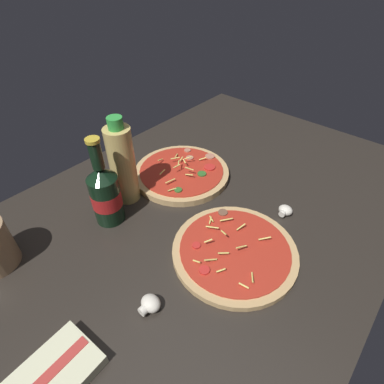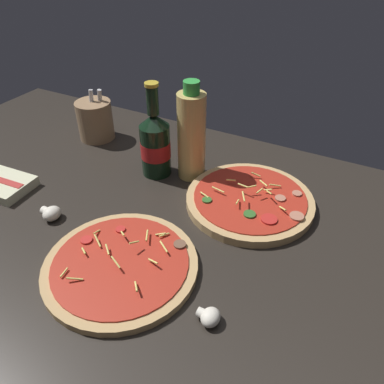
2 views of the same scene
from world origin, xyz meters
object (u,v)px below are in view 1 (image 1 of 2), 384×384
object	(u,v)px
oil_bottle	(123,164)
dish_towel	(47,383)
pizza_far	(182,173)
pizza_near	(234,251)
beer_bottle	(105,193)
mushroom_right	(150,304)
mushroom_left	(285,211)

from	to	relation	value
oil_bottle	dish_towel	world-z (taller)	oil_bottle
pizza_far	dish_towel	bearing A→B (deg)	-158.54
pizza_near	oil_bottle	xyz separation A→B (cm)	(-3.23, 34.61, 10.51)
pizza_far	beer_bottle	xyz separation A→B (cm)	(-26.18, 1.45, 7.44)
beer_bottle	oil_bottle	xyz separation A→B (cm)	(8.50, 3.18, 2.84)
pizza_far	mushroom_right	world-z (taller)	pizza_far
pizza_near	mushroom_left	size ratio (longest dim) A/B	7.43
pizza_near	dish_towel	xyz separation A→B (cm)	(-42.75, 7.49, 0.33)
beer_bottle	oil_bottle	size ratio (longest dim) A/B	0.97
dish_towel	mushroom_right	bearing A→B (deg)	-7.59
pizza_near	beer_bottle	world-z (taller)	beer_bottle
pizza_far	mushroom_right	size ratio (longest dim) A/B	6.58
oil_bottle	mushroom_left	xyz separation A→B (cm)	(23.03, -37.23, -10.08)
oil_bottle	mushroom_right	xyz separation A→B (cm)	(-19.09, -29.84, -9.91)
beer_bottle	mushroom_right	bearing A→B (deg)	-111.67
pizza_near	beer_bottle	xyz separation A→B (cm)	(-11.73, 31.43, 7.67)
dish_towel	pizza_near	bearing A→B (deg)	-9.94
oil_bottle	mushroom_left	world-z (taller)	oil_bottle
mushroom_left	dish_towel	bearing A→B (deg)	170.82
oil_bottle	mushroom_left	bearing A→B (deg)	-58.26
pizza_far	beer_bottle	world-z (taller)	beer_bottle
mushroom_right	dish_towel	bearing A→B (deg)	172.41
pizza_far	dish_towel	distance (cm)	61.46
mushroom_right	dish_towel	world-z (taller)	mushroom_right
pizza_far	beer_bottle	size ratio (longest dim) A/B	1.22
beer_bottle	mushroom_left	world-z (taller)	beer_bottle
pizza_near	oil_bottle	bearing A→B (deg)	95.32
mushroom_right	dish_towel	size ratio (longest dim) A/B	0.25
pizza_near	mushroom_left	world-z (taller)	pizza_near
mushroom_right	pizza_far	bearing A→B (deg)	34.43
pizza_far	dish_towel	world-z (taller)	pizza_far
beer_bottle	dish_towel	world-z (taller)	beer_bottle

